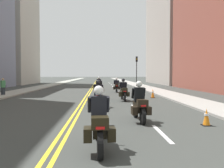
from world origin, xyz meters
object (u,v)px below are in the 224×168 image
(motorcycle_6, at_px, (99,85))
(pedestrian_0, at_px, (3,87))
(motorcycle_1, at_px, (139,105))
(motorcycle_5, at_px, (117,86))
(motorcycle_2, at_px, (98,96))
(traffic_cone_1, at_px, (153,93))
(motorcycle_3, at_px, (123,92))
(traffic_cone_0, at_px, (206,117))
(traffic_light_far, at_px, (137,66))
(motorcycle_4, at_px, (99,88))
(motorcycle_0, at_px, (99,124))

(motorcycle_6, bearing_deg, pedestrian_0, -135.36)
(motorcycle_1, height_order, pedestrian_0, motorcycle_1)
(motorcycle_1, height_order, motorcycle_5, motorcycle_1)
(motorcycle_2, bearing_deg, pedestrian_0, 140.77)
(traffic_cone_1, relative_size, pedestrian_0, 0.47)
(motorcycle_3, xyz_separation_m, traffic_cone_0, (2.32, -8.53, -0.34))
(traffic_light_far, distance_m, pedestrian_0, 20.73)
(motorcycle_2, distance_m, traffic_light_far, 23.18)
(motorcycle_1, bearing_deg, traffic_cone_0, -22.95)
(motorcycle_2, relative_size, traffic_light_far, 0.48)
(traffic_cone_0, height_order, pedestrian_0, pedestrian_0)
(motorcycle_5, relative_size, pedestrian_0, 1.38)
(motorcycle_5, relative_size, traffic_cone_0, 3.41)
(motorcycle_3, distance_m, motorcycle_6, 12.05)
(traffic_cone_0, distance_m, pedestrian_0, 17.91)
(motorcycle_4, bearing_deg, traffic_cone_1, -23.57)
(motorcycle_4, height_order, motorcycle_6, motorcycle_6)
(motorcycle_4, bearing_deg, motorcycle_0, -87.81)
(motorcycle_5, height_order, traffic_light_far, traffic_light_far)
(motorcycle_1, relative_size, traffic_cone_0, 3.25)
(motorcycle_2, height_order, motorcycle_4, motorcycle_4)
(motorcycle_4, relative_size, traffic_cone_0, 3.43)
(traffic_cone_1, relative_size, traffic_light_far, 0.16)
(motorcycle_6, distance_m, pedestrian_0, 11.51)
(motorcycle_0, distance_m, motorcycle_6, 23.08)
(traffic_light_far, bearing_deg, motorcycle_6, -129.61)
(motorcycle_1, relative_size, motorcycle_2, 0.94)
(traffic_cone_0, relative_size, traffic_light_far, 0.14)
(motorcycle_0, bearing_deg, traffic_cone_0, 30.64)
(motorcycle_0, distance_m, motorcycle_2, 7.80)
(motorcycle_1, height_order, traffic_cone_0, motorcycle_1)
(motorcycle_5, bearing_deg, motorcycle_6, 119.43)
(motorcycle_3, xyz_separation_m, pedestrian_0, (-10.36, 4.10, 0.17))
(motorcycle_1, bearing_deg, motorcycle_4, 96.28)
(motorcycle_2, distance_m, traffic_cone_1, 6.93)
(motorcycle_2, bearing_deg, traffic_cone_1, 52.00)
(motorcycle_0, bearing_deg, motorcycle_6, 87.93)
(motorcycle_6, relative_size, traffic_cone_1, 2.77)
(motorcycle_1, xyz_separation_m, traffic_light_far, (4.00, 26.55, 2.58))
(motorcycle_3, xyz_separation_m, motorcycle_5, (0.05, 8.24, -0.03))
(motorcycle_0, distance_m, motorcycle_4, 15.22)
(motorcycle_1, height_order, motorcycle_2, motorcycle_1)
(motorcycle_0, distance_m, traffic_cone_1, 13.82)
(motorcycle_4, distance_m, traffic_cone_0, 13.25)
(motorcycle_2, xyz_separation_m, pedestrian_0, (-8.53, 7.48, 0.18))
(motorcycle_2, relative_size, pedestrian_0, 1.40)
(motorcycle_3, distance_m, motorcycle_4, 4.44)
(motorcycle_5, xyz_separation_m, traffic_cone_0, (2.27, -16.77, -0.32))
(motorcycle_2, xyz_separation_m, motorcycle_3, (1.83, 3.38, 0.02))
(motorcycle_2, xyz_separation_m, traffic_cone_1, (4.46, 5.31, -0.27))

